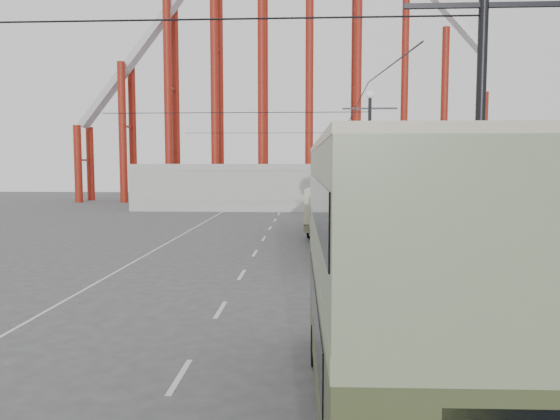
# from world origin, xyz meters

# --- Properties ---
(ground) EXTENTS (160.00, 160.00, 0.00)m
(ground) POSITION_xyz_m (0.00, 0.00, 0.00)
(ground) COLOR #49494B
(ground) RESTS_ON ground
(road_markings) EXTENTS (12.52, 120.00, 0.01)m
(road_markings) POSITION_xyz_m (-0.86, 19.70, 0.01)
(road_markings) COLOR silver
(road_markings) RESTS_ON ground
(lamp_post_near) EXTENTS (3.20, 0.44, 10.80)m
(lamp_post_near) POSITION_xyz_m (5.60, -3.00, 7.86)
(lamp_post_near) COLOR black
(lamp_post_near) RESTS_ON ground
(lamp_post_mid) EXTENTS (3.20, 0.44, 9.32)m
(lamp_post_mid) POSITION_xyz_m (5.60, 18.00, 4.68)
(lamp_post_mid) COLOR black
(lamp_post_mid) RESTS_ON ground
(lamp_post_far) EXTENTS (3.20, 0.44, 9.32)m
(lamp_post_far) POSITION_xyz_m (5.60, 40.00, 4.68)
(lamp_post_far) COLOR black
(lamp_post_far) RESTS_ON ground
(lamp_post_distant) EXTENTS (3.20, 0.44, 9.32)m
(lamp_post_distant) POSITION_xyz_m (5.60, 62.00, 4.68)
(lamp_post_distant) COLOR black
(lamp_post_distant) RESTS_ON ground
(roller_coaster) EXTENTS (52.95, 5.00, 55.48)m
(roller_coaster) POSITION_xyz_m (-2.49, 56.89, 22.92)
(roller_coaster) COLOR maroon
(roller_coaster) RESTS_ON ground
(fairground_shed) EXTENTS (22.00, 10.00, 5.00)m
(fairground_shed) POSITION_xyz_m (-6.00, 47.00, 2.50)
(fairground_shed) COLOR #A9A9A3
(fairground_shed) RESTS_ON ground
(double_decker_bus) EXTENTS (2.80, 10.34, 5.53)m
(double_decker_bus) POSITION_xyz_m (3.51, -3.96, 3.10)
(double_decker_bus) COLOR #3A4525
(double_decker_bus) RESTS_ON ground
(single_decker_green) EXTENTS (3.81, 10.80, 2.99)m
(single_decker_green) POSITION_xyz_m (3.97, 14.69, 1.69)
(single_decker_green) COLOR gray
(single_decker_green) RESTS_ON ground
(single_decker_cream) EXTENTS (4.16, 11.37, 3.46)m
(single_decker_cream) POSITION_xyz_m (3.81, 25.71, 1.95)
(single_decker_cream) COLOR #BBB596
(single_decker_cream) RESTS_ON ground
(pedestrian) EXTENTS (0.69, 0.60, 1.59)m
(pedestrian) POSITION_xyz_m (2.98, 5.90, 0.80)
(pedestrian) COLOR black
(pedestrian) RESTS_ON ground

